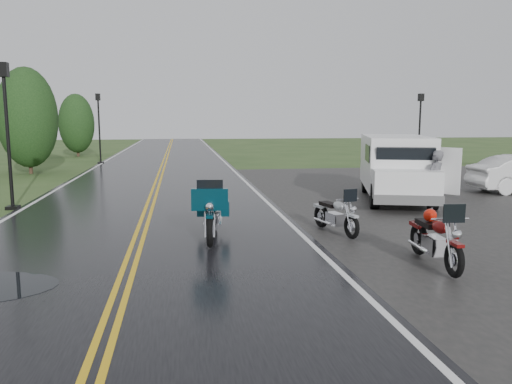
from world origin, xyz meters
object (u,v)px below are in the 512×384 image
motorcycle_red (455,246)px  lamp_post_far_left (99,128)px  van_white (375,173)px  lamp_post_near_left (8,136)px  lamp_post_far_right (419,132)px  person_at_van (435,182)px  motorcycle_silver (352,217)px  motorcycle_teal (210,217)px

motorcycle_red → lamp_post_far_left: lamp_post_far_left is taller
lamp_post_far_left → van_white: bearing=-58.7°
lamp_post_near_left → motorcycle_red: bearing=-41.0°
lamp_post_near_left → lamp_post_far_right: bearing=27.1°
van_white → lamp_post_far_right: lamp_post_far_right is taller
motorcycle_red → person_at_van: (2.92, 6.14, 0.28)m
person_at_van → lamp_post_far_left: bearing=-87.9°
motorcycle_silver → lamp_post_near_left: 10.66m
motorcycle_red → lamp_post_near_left: size_ratio=0.47×
motorcycle_silver → person_at_van: 4.90m
motorcycle_red → lamp_post_near_left: bearing=143.7°
motorcycle_teal → person_at_van: size_ratio=1.34×
lamp_post_near_left → lamp_post_far_right: (17.90, 9.16, -0.17)m
person_at_van → lamp_post_far_left: size_ratio=0.42×
motorcycle_silver → lamp_post_far_left: size_ratio=0.44×
lamp_post_near_left → motorcycle_teal: bearing=-45.1°
motorcycle_teal → motorcycle_silver: size_ratio=1.28×
lamp_post_near_left → lamp_post_far_right: size_ratio=1.08×
motorcycle_silver → lamp_post_far_left: (-8.71, 21.54, 1.62)m
van_white → lamp_post_far_right: 12.90m
lamp_post_far_left → lamp_post_far_right: bearing=-21.2°
motorcycle_teal → lamp_post_far_left: (-5.49, 21.79, 1.46)m
motorcycle_teal → person_at_van: person_at_van is taller
motorcycle_teal → lamp_post_far_left: 22.52m
lamp_post_near_left → lamp_post_far_left: 16.02m
lamp_post_near_left → motorcycle_silver: bearing=-31.6°
lamp_post_near_left → lamp_post_far_right: lamp_post_near_left is taller
person_at_van → lamp_post_far_right: lamp_post_far_right is taller
motorcycle_silver → motorcycle_teal: bearing=170.9°
van_white → lamp_post_near_left: size_ratio=1.27×
motorcycle_red → lamp_post_near_left: lamp_post_near_left is taller
motorcycle_teal → lamp_post_far_right: (12.16, 14.94, 1.35)m
motorcycle_red → motorcycle_silver: bearing=109.6°
van_white → lamp_post_far_right: size_ratio=1.37×
motorcycle_silver → lamp_post_far_right: size_ratio=0.46×
lamp_post_far_right → lamp_post_near_left: bearing=-152.9°
motorcycle_silver → lamp_post_far_left: 23.29m
lamp_post_far_right → motorcycle_teal: bearing=-129.1°
lamp_post_far_left → lamp_post_far_right: size_ratio=1.05×
motorcycle_teal → lamp_post_near_left: (-5.74, 5.77, 1.52)m
van_white → lamp_post_near_left: bearing=-172.2°
person_at_van → lamp_post_far_right: bearing=-146.5°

